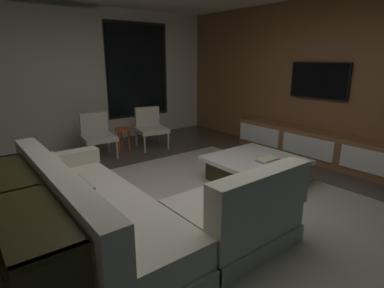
{
  "coord_description": "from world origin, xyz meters",
  "views": [
    {
      "loc": [
        -2.04,
        -2.65,
        1.72
      ],
      "look_at": [
        0.31,
        0.36,
        0.66
      ],
      "focal_mm": 29.03,
      "sensor_mm": 36.0,
      "label": 1
    }
  ],
  "objects": [
    {
      "name": "sectional_couch",
      "position": [
        -0.85,
        -0.2,
        0.29
      ],
      "size": [
        1.98,
        2.5,
        0.82
      ],
      "color": "#B1A997",
      "rests_on": "floor"
    },
    {
      "name": "console_table_behind_couch",
      "position": [
        -1.76,
        -0.07,
        0.42
      ],
      "size": [
        0.4,
        2.1,
        0.74
      ],
      "color": "#332D15",
      "rests_on": "floor"
    },
    {
      "name": "accent_chair_by_curtain",
      "position": [
        -0.08,
        2.62,
        0.43
      ],
      "size": [
        0.6,
        0.62,
        0.78
      ],
      "color": "#B2ADA0",
      "rests_on": "floor"
    },
    {
      "name": "coffee_table",
      "position": [
        1.22,
        0.07,
        0.19
      ],
      "size": [
        1.16,
        1.16,
        0.36
      ],
      "color": "#332D15",
      "rests_on": "floor"
    },
    {
      "name": "media_wall",
      "position": [
        3.06,
        0.0,
        1.35
      ],
      "size": [
        0.12,
        7.8,
        2.7
      ],
      "color": "brown",
      "rests_on": "floor"
    },
    {
      "name": "side_stool",
      "position": [
        0.4,
        2.56,
        0.37
      ],
      "size": [
        0.32,
        0.32,
        0.46
      ],
      "color": "#BF4C1E",
      "rests_on": "floor"
    },
    {
      "name": "book_stack_on_coffee_table",
      "position": [
        1.24,
        -0.12,
        0.38
      ],
      "size": [
        0.31,
        0.2,
        0.04
      ],
      "color": "tan",
      "rests_on": "coffee_table"
    },
    {
      "name": "accent_chair_near_window",
      "position": [
        0.98,
        2.57,
        0.43
      ],
      "size": [
        0.63,
        0.65,
        0.78
      ],
      "color": "#B2ADA0",
      "rests_on": "floor"
    },
    {
      "name": "back_wall_with_window",
      "position": [
        -0.06,
        3.62,
        1.34
      ],
      "size": [
        6.6,
        0.3,
        2.7
      ],
      "color": "silver",
      "rests_on": "floor"
    },
    {
      "name": "mounted_tv",
      "position": [
        2.95,
        0.25,
        1.35
      ],
      "size": [
        0.05,
        1.05,
        0.61
      ],
      "color": "black"
    },
    {
      "name": "media_console",
      "position": [
        2.77,
        0.05,
        0.25
      ],
      "size": [
        0.46,
        3.1,
        0.52
      ],
      "color": "brown",
      "rests_on": "floor"
    },
    {
      "name": "area_rug",
      "position": [
        0.35,
        -0.1,
        0.01
      ],
      "size": [
        3.2,
        3.8,
        0.01
      ],
      "primitive_type": "cube",
      "color": "#ADA391",
      "rests_on": "floor"
    },
    {
      "name": "floor",
      "position": [
        0.0,
        0.0,
        0.0
      ],
      "size": [
        9.2,
        9.2,
        0.0
      ],
      "primitive_type": "plane",
      "color": "#473D33"
    }
  ]
}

